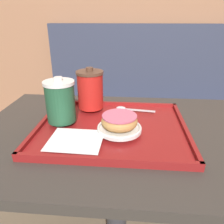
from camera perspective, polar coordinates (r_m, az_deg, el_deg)
The scene contains 9 objects.
booth_bench at distance 1.68m, azimuth 10.75°, elevation -2.51°, with size 1.56×0.44×1.00m.
cafe_table at distance 0.80m, azimuth 1.32°, elevation -14.46°, with size 0.93×0.64×0.71m.
serving_tray at distance 0.72m, azimuth 0.00°, elevation -4.16°, with size 0.48×0.39×0.02m.
napkin_paper at distance 0.62m, azimuth -9.51°, elevation -7.25°, with size 0.15×0.13×0.00m.
coffee_cup_front at distance 0.72m, azimuth -13.33°, elevation 2.79°, with size 0.10×0.10×0.15m.
coffee_cup_rear at distance 0.81m, azimuth -5.69°, elevation 5.90°, with size 0.10×0.10×0.15m.
plate_with_chocolate_donut at distance 0.66m, azimuth 1.92°, elevation -4.25°, with size 0.14×0.14×0.01m.
donut_chocolate_glazed at distance 0.65m, azimuth 1.95°, elevation -2.28°, with size 0.11×0.11×0.04m.
spoon at distance 0.81m, azimuth 3.80°, elevation 0.89°, with size 0.14×0.03×0.01m.
Camera 1 is at (0.04, -0.63, 1.05)m, focal length 35.00 mm.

